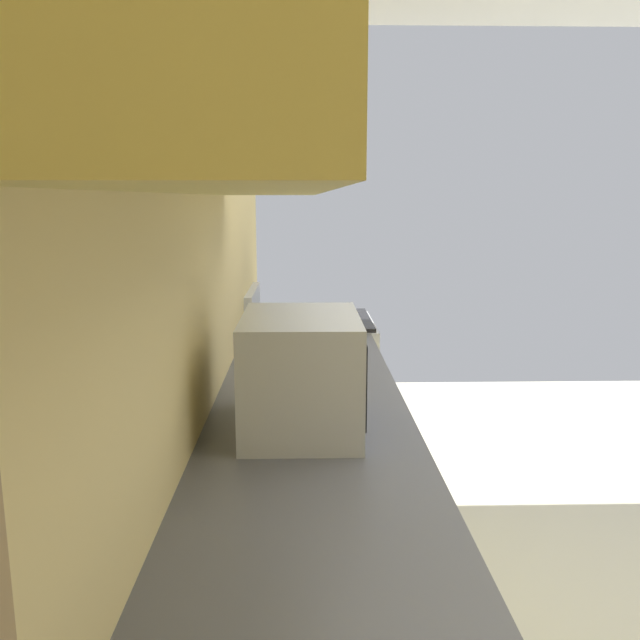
% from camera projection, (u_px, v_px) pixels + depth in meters
% --- Properties ---
extents(wall_back, '(4.38, 0.12, 2.57)m').
position_uv_depth(wall_back, '(182.00, 292.00, 1.89)').
color(wall_back, '#DCC076').
rests_on(wall_back, ground_plane).
extents(upper_cabinets, '(2.04, 0.34, 0.57)m').
position_uv_depth(upper_cabinets, '(242.00, 56.00, 1.36)').
color(upper_cabinets, '#E8D776').
extents(oven_range, '(0.65, 0.69, 1.07)m').
position_uv_depth(oven_range, '(311.00, 397.00, 3.59)').
color(oven_range, '#B7BABF').
rests_on(oven_range, ground_plane).
extents(microwave, '(0.46, 0.34, 0.34)m').
position_uv_depth(microwave, '(302.00, 372.00, 1.86)').
color(microwave, '#B7BABF').
rests_on(microwave, counter_run).
extents(bowl, '(0.15, 0.15, 0.06)m').
position_uv_depth(bowl, '(322.00, 351.00, 2.69)').
color(bowl, '#D84C47').
rests_on(bowl, counter_run).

